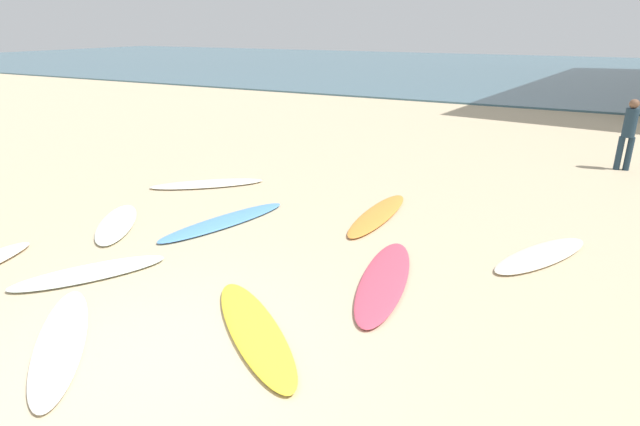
# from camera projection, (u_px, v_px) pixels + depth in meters

# --- Properties ---
(ground_plane) EXTENTS (120.00, 120.00, 0.00)m
(ground_plane) POSITION_uv_depth(u_px,v_px,m) (154.00, 359.00, 5.31)
(ground_plane) COLOR #C6B28E
(ocean_water) EXTENTS (120.00, 40.00, 0.08)m
(ocean_water) POSITION_uv_depth(u_px,v_px,m) (539.00, 70.00, 38.32)
(ocean_water) COLOR #426675
(ocean_water) RESTS_ON ground_plane
(surfboard_0) EXTENTS (2.19, 1.99, 0.07)m
(surfboard_0) POSITION_uv_depth(u_px,v_px,m) (207.00, 184.00, 11.00)
(surfboard_0) COLOR silver
(surfboard_0) RESTS_ON ground_plane
(surfboard_1) EXTENTS (1.45, 2.11, 0.08)m
(surfboard_1) POSITION_uv_depth(u_px,v_px,m) (541.00, 255.00, 7.60)
(surfboard_1) COLOR beige
(surfboard_1) RESTS_ON ground_plane
(surfboard_2) EXTENTS (1.21, 2.64, 0.07)m
(surfboard_2) POSITION_uv_depth(u_px,v_px,m) (224.00, 221.00, 8.90)
(surfboard_2) COLOR #5495DC
(surfboard_2) RESTS_ON ground_plane
(surfboard_3) EXTENTS (1.63, 1.90, 0.08)m
(surfboard_3) POSITION_uv_depth(u_px,v_px,m) (117.00, 224.00, 8.79)
(surfboard_3) COLOR white
(surfboard_3) RESTS_ON ground_plane
(surfboard_4) EXTENTS (2.15, 1.91, 0.08)m
(surfboard_4) POSITION_uv_depth(u_px,v_px,m) (255.00, 330.00, 5.73)
(surfboard_4) COLOR yellow
(surfboard_4) RESTS_ON ground_plane
(surfboard_5) EXTENTS (1.57, 2.00, 0.08)m
(surfboard_5) POSITION_uv_depth(u_px,v_px,m) (90.00, 273.00, 7.05)
(surfboard_5) COLOR white
(surfboard_5) RESTS_ON ground_plane
(surfboard_6) EXTENTS (0.53, 2.46, 0.08)m
(surfboard_6) POSITION_uv_depth(u_px,v_px,m) (378.00, 215.00, 9.21)
(surfboard_6) COLOR orange
(surfboard_6) RESTS_ON ground_plane
(surfboard_7) EXTENTS (1.06, 2.58, 0.08)m
(surfboard_7) POSITION_uv_depth(u_px,v_px,m) (384.00, 280.00, 6.86)
(surfboard_7) COLOR #D1465E
(surfboard_7) RESTS_ON ground_plane
(surfboard_8) EXTENTS (2.01, 2.00, 0.07)m
(surfboard_8) POSITION_uv_depth(u_px,v_px,m) (61.00, 342.00, 5.53)
(surfboard_8) COLOR silver
(surfboard_8) RESTS_ON ground_plane
(beachgoer_near) EXTENTS (0.34, 0.32, 1.66)m
(beachgoer_near) POSITION_uv_depth(u_px,v_px,m) (629.00, 131.00, 11.89)
(beachgoer_near) COLOR #1E3342
(beachgoer_near) RESTS_ON ground_plane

